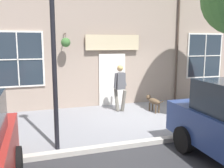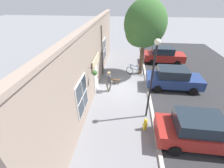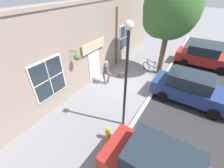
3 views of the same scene
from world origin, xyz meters
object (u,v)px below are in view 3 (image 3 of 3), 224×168
Objects in this scene: street_tree_by_curb at (169,11)px; parked_car_mid_block at (191,88)px; leaning_bicycle at (152,68)px; fire_hydrant at (108,133)px; street_lamp at (127,68)px; dog_on_leash at (120,73)px; parked_car_far_end at (204,56)px; pedestrian_walking at (106,70)px.

parked_car_mid_block is (2.56, -2.28, -3.53)m from street_tree_by_curb.
leaning_bicycle reaches higher than fire_hydrant.
street_lamp is at bearing -123.22° from parked_car_mid_block.
fire_hydrant reaches higher than dog_on_leash.
street_tree_by_curb reaches higher than parked_car_far_end.
parked_car_mid_block is at bearing 61.73° from fire_hydrant.
fire_hydrant is at bearing -90.00° from street_tree_by_curb.
parked_car_far_end is at bearing 73.93° from street_lamp.
parked_car_mid_block is 5.62× the size of fire_hydrant.
street_lamp reaches higher than pedestrian_walking.
parked_car_far_end is 5.62× the size of fire_hydrant.
street_lamp reaches higher than parked_car_far_end.
parked_car_mid_block reaches higher than pedestrian_walking.
parked_car_far_end reaches higher than pedestrian_walking.
street_tree_by_curb is at bearing 138.28° from parked_car_mid_block.
parked_car_mid_block is (5.10, 1.06, -0.18)m from pedestrian_walking.
pedestrian_walking is 0.27× the size of street_tree_by_curb.
street_tree_by_curb is at bearing 90.00° from fire_hydrant.
parked_car_far_end is at bearing 45.86° from leaning_bicycle.
street_lamp is at bearing -106.07° from parked_car_far_end.
parked_car_far_end is 10.55m from fire_hydrant.
parked_car_far_end is (4.88, 5.30, 0.49)m from dog_on_leash.
street_lamp reaches higher than fire_hydrant.
dog_on_leash is 4.69m from parked_car_mid_block.
leaning_bicycle is at bearing 95.92° from street_lamp.
street_tree_by_curb is 1.51× the size of parked_car_mid_block.
pedestrian_walking reaches higher than fire_hydrant.
street_lamp is (-2.61, -9.05, 2.33)m from parked_car_far_end.
parked_car_mid_block reaches higher than leaning_bicycle.
parked_car_far_end is 0.88× the size of street_lamp.
dog_on_leash is at bearing 121.26° from street_lamp.
parked_car_far_end is (3.20, 3.30, 0.50)m from leaning_bicycle.
street_lamp is (0.60, -5.75, 2.83)m from leaning_bicycle.
parked_car_mid_block is at bearing 56.78° from street_lamp.
street_tree_by_curb is at bearing 52.83° from pedestrian_walking.
street_tree_by_curb is 1.33× the size of street_lamp.
dog_on_leash is at bearing 69.62° from pedestrian_walking.
parked_car_mid_block is at bearing -1.24° from dog_on_leash.
street_tree_by_curb reaches higher than parked_car_mid_block.
parked_car_mid_block is (4.67, -0.10, 0.49)m from dog_on_leash.
street_lamp is (2.28, -3.75, 2.81)m from dog_on_leash.
fire_hydrant is (2.11, -4.87, 0.00)m from dog_on_leash.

